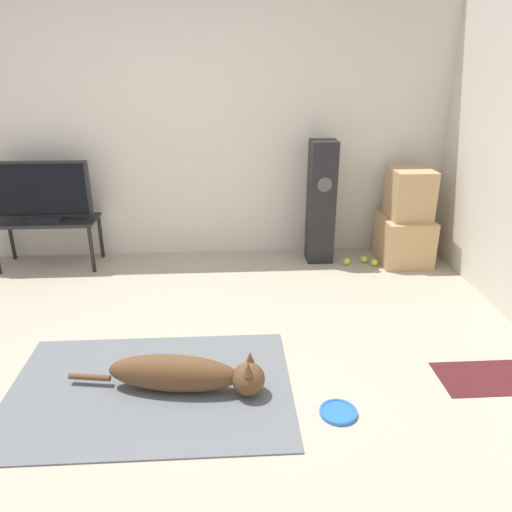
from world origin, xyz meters
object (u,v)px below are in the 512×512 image
Objects in this scene: dog at (187,374)px; tv_stand at (47,226)px; floor_speaker at (321,203)px; tennis_ball_by_boxes at (347,261)px; cardboard_box_lower at (404,240)px; tennis_ball_loose_on_carpet at (374,263)px; tennis_ball_near_speaker at (364,259)px; cardboard_box_upper at (410,194)px; tv at (42,192)px; frisbee at (338,412)px.

tv_stand is (-1.40, 2.00, 0.27)m from dog.
tennis_ball_by_boxes is (0.25, -0.15, -0.54)m from floor_speaker.
tennis_ball_loose_on_carpet is at bearing -161.40° from cardboard_box_lower.
tennis_ball_by_boxes is 1.00× the size of tennis_ball_near_speaker.
tv_stand is 13.69× the size of tennis_ball_loose_on_carpet.
dog is 2.45m from tv_stand.
floor_speaker is at bearing 159.06° from tennis_ball_loose_on_carpet.
cardboard_box_lower is at bearing 18.60° from tennis_ball_loose_on_carpet.
cardboard_box_upper reaches higher than tennis_ball_near_speaker.
tv_stand is at bearing 178.23° from cardboard_box_lower.
cardboard_box_lower is at bearing 2.26° from tennis_ball_near_speaker.
tv_stand is at bearing 177.72° from tennis_ball_near_speaker.
floor_speaker is at bearing 166.03° from tennis_ball_near_speaker.
tennis_ball_loose_on_carpet is (3.03, -0.21, -0.68)m from tv.
floor_speaker is (0.29, 2.24, 0.56)m from frisbee.
tv is at bearing 178.18° from cardboard_box_lower.
tennis_ball_loose_on_carpet is at bearing -3.83° from tv_stand.
frisbee is at bearing -16.51° from dog.
floor_speaker is at bearing 173.47° from cardboard_box_lower.
floor_speaker reaches higher than frisbee.
tv reaches higher than tennis_ball_near_speaker.
tv_stand is 3.05m from tennis_ball_loose_on_carpet.
tennis_ball_by_boxes is at bearing 169.99° from tennis_ball_loose_on_carpet.
floor_speaker is 17.34× the size of tennis_ball_loose_on_carpet.
frisbee is 0.25× the size of tv.
tennis_ball_by_boxes is 0.18m from tennis_ball_near_speaker.
cardboard_box_lower is 1.10× the size of cardboard_box_upper.
cardboard_box_upper is 0.71m from tennis_ball_loose_on_carpet.
tv is at bearing 124.86° from dog.
tv_stand is at bearing -90.00° from tv.
dog is at bearing -119.68° from floor_speaker.
tennis_ball_near_speaker is 1.00× the size of tennis_ball_loose_on_carpet.
cardboard_box_upper reaches higher than tennis_ball_by_boxes.
tv_stand is at bearing 176.17° from tennis_ball_loose_on_carpet.
dog is at bearing -135.45° from cardboard_box_lower.
tennis_ball_by_boxes and tennis_ball_near_speaker have the same top height.
tennis_ball_near_speaker and tennis_ball_loose_on_carpet have the same top height.
tennis_ball_near_speaker is at bearing 50.41° from dog.
dog is 1.02× the size of floor_speaker.
tennis_ball_by_boxes is at bearing -30.73° from floor_speaker.
dog is at bearing -135.38° from cardboard_box_upper.
frisbee is 3.21× the size of tennis_ball_near_speaker.
cardboard_box_upper is at bearing 20.50° from tennis_ball_loose_on_carpet.
tv is 3.11m from tennis_ball_loose_on_carpet.
tennis_ball_near_speaker is (0.71, 2.13, 0.02)m from frisbee.
tv_stand is 2.98m from tennis_ball_near_speaker.
tennis_ball_loose_on_carpet is at bearing -159.50° from cardboard_box_upper.
tennis_ball_near_speaker is at bearing 12.78° from tennis_ball_by_boxes.
tv_stand is 0.32m from tv.
tennis_ball_by_boxes is at bearing 53.19° from dog.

